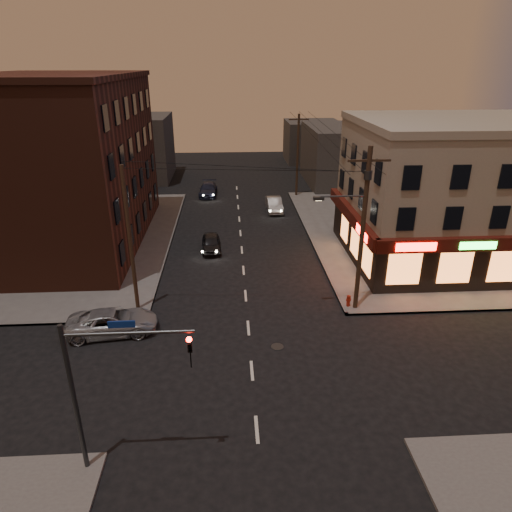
{
  "coord_description": "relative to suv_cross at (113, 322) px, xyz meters",
  "views": [
    {
      "loc": [
        -0.93,
        -18.83,
        14.38
      ],
      "look_at": [
        0.64,
        7.21,
        3.2
      ],
      "focal_mm": 32.0,
      "sensor_mm": 36.0,
      "label": 1
    }
  ],
  "objects": [
    {
      "name": "utility_pole_west",
      "position": [
        0.94,
        2.5,
        3.95
      ],
      "size": [
        0.24,
        0.24,
        9.0
      ],
      "primitive_type": "cylinder",
      "color": "#382619",
      "rests_on": "sidewalk_nw"
    },
    {
      "name": "sidewalk_ne",
      "position": [
        25.74,
        15.0,
        -0.62
      ],
      "size": [
        24.0,
        28.0,
        0.15
      ],
      "primitive_type": "cube",
      "color": "#514F4C",
      "rests_on": "ground"
    },
    {
      "name": "traffic_signal",
      "position": [
        2.18,
        -9.6,
        3.46
      ],
      "size": [
        4.49,
        0.32,
        6.47
      ],
      "color": "#333538",
      "rests_on": "ground"
    },
    {
      "name": "fire_hydrant",
      "position": [
        14.14,
        2.0,
        -0.13
      ],
      "size": [
        0.35,
        0.35,
        0.77
      ],
      "rotation": [
        0.0,
        0.0,
        0.35
      ],
      "color": "maroon",
      "rests_on": "sidewalk_ne"
    },
    {
      "name": "bg_building_ne_b",
      "position": [
        19.74,
        48.0,
        2.3
      ],
      "size": [
        8.0,
        8.0,
        6.0
      ],
      "primitive_type": "cube",
      "color": "#3F3D3A",
      "rests_on": "ground"
    },
    {
      "name": "sedan_mid",
      "position": [
        11.44,
        22.48,
        -0.0
      ],
      "size": [
        1.61,
        4.27,
        1.39
      ],
      "primitive_type": "imported",
      "rotation": [
        0.0,
        0.0,
        0.03
      ],
      "color": "gray",
      "rests_on": "ground"
    },
    {
      "name": "bg_building_ne_a",
      "position": [
        21.74,
        34.0,
        2.8
      ],
      "size": [
        10.0,
        12.0,
        7.0
      ],
      "primitive_type": "cube",
      "color": "#3F3D3A",
      "rests_on": "ground"
    },
    {
      "name": "utility_pole_main",
      "position": [
        14.43,
        1.8,
        5.06
      ],
      "size": [
        4.2,
        0.44,
        10.0
      ],
      "color": "#382619",
      "rests_on": "sidewalk_ne"
    },
    {
      "name": "suv_cross",
      "position": [
        0.0,
        0.0,
        0.0
      ],
      "size": [
        5.27,
        2.91,
        1.4
      ],
      "primitive_type": "imported",
      "rotation": [
        0.0,
        0.0,
        1.69
      ],
      "color": "gray",
      "rests_on": "ground"
    },
    {
      "name": "utility_pole_far",
      "position": [
        14.54,
        28.0,
        3.95
      ],
      "size": [
        0.26,
        0.26,
        9.0
      ],
      "primitive_type": "cylinder",
      "color": "#382619",
      "rests_on": "sidewalk_ne"
    },
    {
      "name": "bg_building_nw",
      "position": [
        -5.26,
        38.0,
        3.3
      ],
      "size": [
        9.0,
        10.0,
        8.0
      ],
      "primitive_type": "cube",
      "color": "#3F3D3A",
      "rests_on": "ground"
    },
    {
      "name": "brick_apartment",
      "position": [
        -6.76,
        15.0,
        5.95
      ],
      "size": [
        12.0,
        20.0,
        13.0
      ],
      "primitive_type": "cube",
      "color": "#431F15",
      "rests_on": "sidewalk_nw"
    },
    {
      "name": "sedan_far",
      "position": [
        4.38,
        28.94,
        -0.02
      ],
      "size": [
        2.11,
        4.78,
        1.37
      ],
      "primitive_type": "imported",
      "rotation": [
        0.0,
        0.0,
        -0.04
      ],
      "color": "#191F33",
      "rests_on": "ground"
    },
    {
      "name": "sidewalk_nw",
      "position": [
        -10.26,
        15.0,
        -0.62
      ],
      "size": [
        24.0,
        28.0,
        0.15
      ],
      "primitive_type": "cube",
      "color": "#514F4C",
      "rests_on": "ground"
    },
    {
      "name": "ground",
      "position": [
        7.74,
        -4.0,
        -0.7
      ],
      "size": [
        120.0,
        120.0,
        0.0
      ],
      "primitive_type": "plane",
      "color": "black",
      "rests_on": "ground"
    },
    {
      "name": "pizza_building",
      "position": [
        23.67,
        9.43,
        4.65
      ],
      "size": [
        15.85,
        12.85,
        10.5
      ],
      "color": "gray",
      "rests_on": "sidewalk_ne"
    },
    {
      "name": "sedan_near",
      "position": [
        5.24,
        12.07,
        -0.05
      ],
      "size": [
        1.73,
        3.85,
        1.29
      ],
      "primitive_type": "imported",
      "rotation": [
        0.0,
        0.0,
        0.06
      ],
      "color": "black",
      "rests_on": "ground"
    }
  ]
}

